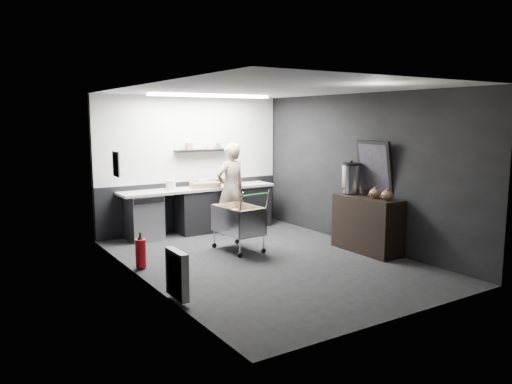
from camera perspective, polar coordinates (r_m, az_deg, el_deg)
floor at (r=8.08m, az=1.23°, el=-7.83°), size 5.50×5.50×0.00m
ceiling at (r=7.77m, az=1.30°, el=11.66°), size 5.50×5.50×0.00m
wall_back at (r=10.20m, az=-7.38°, el=3.23°), size 5.50×0.00×5.50m
wall_front at (r=5.75m, az=16.69°, el=-1.03°), size 5.50×0.00×5.50m
wall_left at (r=6.91m, az=-12.66°, el=0.64°), size 0.00×5.50×5.50m
wall_right at (r=9.07m, az=11.83°, el=2.48°), size 0.00×5.50×5.50m
kitchen_wall_panel at (r=10.15m, az=-7.39°, el=6.03°), size 3.95×0.02×1.70m
dado_panel at (r=10.29m, az=-7.25°, el=-1.50°), size 3.95×0.02×1.00m
floating_shelf at (r=10.15m, az=-6.07°, el=4.75°), size 1.20×0.22×0.04m
wall_clock at (r=10.80m, az=-0.60°, el=7.83°), size 0.20×0.03×0.20m
poster at (r=8.12m, az=-15.72°, el=3.09°), size 0.02×0.30×0.40m
poster_red_band at (r=8.11m, az=-15.70°, el=3.58°), size 0.02×0.22×0.10m
radiator at (r=6.33m, az=-9.01°, el=-9.26°), size 0.10×0.50×0.60m
ceiling_strip at (r=9.36m, az=-5.14°, el=10.89°), size 2.40×0.20×0.04m
prep_counter at (r=10.08m, az=-5.79°, el=-1.93°), size 3.20×0.61×0.90m
person at (r=9.78m, az=-2.89°, el=0.38°), size 0.70×0.51×1.79m
shopping_cart at (r=8.57m, az=-2.07°, el=-3.45°), size 0.63×0.98×1.05m
sideboard at (r=8.71m, az=12.50°, el=-2.78°), size 0.54×1.26×1.89m
fire_extinguisher at (r=7.78m, az=-13.04°, el=-6.70°), size 0.16×0.16×0.53m
cardboard_box at (r=9.95m, az=-5.86°, el=0.83°), size 0.61×0.51×0.11m
pink_tub at (r=9.69m, az=-9.71°, el=0.77°), size 0.18×0.18×0.18m
white_container at (r=9.92m, az=-6.12°, el=0.98°), size 0.21×0.17×0.17m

